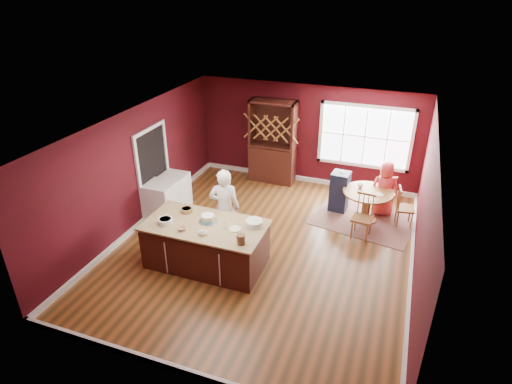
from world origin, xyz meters
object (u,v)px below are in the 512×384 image
chair_east (405,207)px  dryer (175,191)px  hutch (273,142)px  baker (225,208)px  washer (161,202)px  toddler (338,178)px  dining_table (367,200)px  high_chair (340,191)px  chair_north (385,191)px  layer_cake (208,218)px  kitchen_island (206,245)px  chair_south (362,217)px  seated_woman (385,189)px

chair_east → dryer: chair_east is taller
chair_east → hutch: 3.87m
baker → washer: (-1.82, 0.45, -0.41)m
toddler → dining_table: bearing=-25.0°
high_chair → toddler: (-0.06, 0.06, 0.30)m
chair_north → layer_cake: bearing=23.1°
kitchen_island → chair_east: bearing=38.9°
chair_east → chair_north: 0.82m
baker → dryer: 2.16m
dryer → dining_table: bearing=12.1°
hutch → washer: 3.49m
washer → toddler: bearing=27.5°
hutch → dryer: size_ratio=2.58×
chair_south → chair_north: (0.35, 1.50, -0.04)m
dining_table → washer: bearing=-160.4°
layer_cake → high_chair: 3.67m
kitchen_island → chair_north: bearing=48.9°
layer_cake → chair_east: (3.59, 2.80, -0.52)m
high_chair → washer: size_ratio=1.12×
dining_table → layer_cake: 3.88m
toddler → dryer: 3.99m
hutch → washer: bearing=-120.9°
dining_table → washer: size_ratio=1.24×
chair_south → dryer: bearing=-171.8°
baker → dining_table: bearing=-159.1°
layer_cake → dining_table: bearing=44.9°
layer_cake → high_chair: (2.05, 3.01, -0.48)m
kitchen_island → high_chair: size_ratio=2.28×
baker → chair_north: (3.03, 2.77, -0.40)m
high_chair → chair_east: bearing=-2.9°
dining_table → layer_cake: (-2.73, -2.72, 0.46)m
chair_east → seated_woman: seated_woman is taller
chair_south → dryer: 4.51m
kitchen_island → dryer: 2.56m
chair_east → toddler: chair_east is taller
chair_south → hutch: hutch is taller
dryer → chair_north: bearing=19.1°
toddler → dryer: bearing=-160.7°
kitchen_island → chair_south: 3.43m
chair_south → toddler: size_ratio=3.92×
chair_south → dining_table: bearing=95.9°
layer_cake → chair_east: bearing=38.0°
kitchen_island → baker: baker is taller
hutch → high_chair: bearing=-27.0°
washer → chair_east: bearing=17.4°
kitchen_island → toddler: 3.77m
seated_woman → high_chair: bearing=-2.0°
hutch → chair_east: bearing=-19.3°
chair_east → chair_north: (-0.51, 0.64, -0.00)m
high_chair → dryer: size_ratio=1.17×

